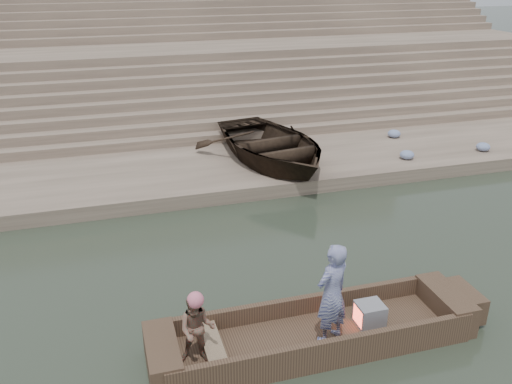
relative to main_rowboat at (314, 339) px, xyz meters
name	(u,v)px	position (x,y,z in m)	size (l,w,h in m)	color
ground	(332,340)	(0.35, 0.01, -0.11)	(120.00, 120.00, 0.00)	#2B3528
lower_landing	(225,170)	(0.35, 8.01, 0.09)	(32.00, 4.00, 0.40)	gray
mid_landing	(183,81)	(0.35, 15.51, 1.29)	(32.00, 3.00, 2.80)	gray
upper_landing	(160,31)	(0.35, 22.51, 2.49)	(32.00, 3.00, 5.20)	gray
ghat_steps	(176,64)	(0.35, 17.20, 1.69)	(32.00, 11.00, 5.20)	gray
main_rowboat	(314,339)	(0.00, 0.00, 0.00)	(5.00, 1.30, 0.22)	brown
rowboat_trim	(325,328)	(0.21, -0.01, 0.20)	(6.04, 2.63, 1.87)	brown
standing_man	(332,294)	(0.20, -0.19, 1.00)	(0.65, 0.43, 1.79)	navy
rowing_man	(197,329)	(-2.00, -0.09, 0.71)	(0.58, 0.45, 1.19)	#257055
television	(369,314)	(1.02, 0.00, 0.31)	(0.46, 0.42, 0.40)	gray
beached_rowboat	(271,144)	(1.76, 7.88, 0.83)	(3.70, 5.19, 1.07)	#2D2116
cloth_bundles	(326,157)	(3.38, 7.43, 0.42)	(16.51, 2.51, 0.26)	#3F5999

